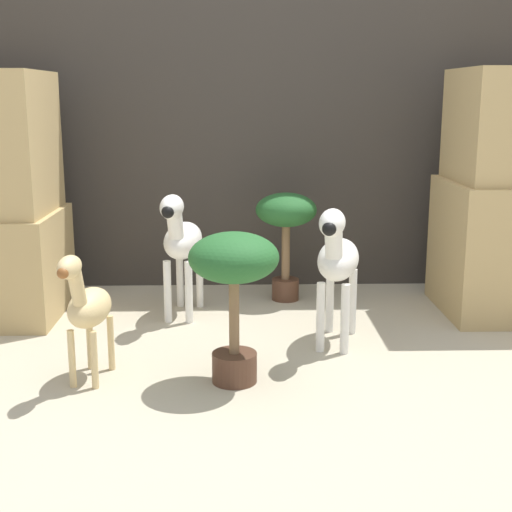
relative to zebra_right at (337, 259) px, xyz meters
name	(u,v)px	position (x,y,z in m)	size (l,w,h in m)	color
ground_plane	(260,403)	(-0.35, -0.60, -0.39)	(14.00, 14.00, 0.00)	#B2A88E
wall_back	(251,90)	(-0.35, 1.06, 0.71)	(6.40, 0.08, 2.20)	#38332D
zebra_right	(337,259)	(0.00, 0.00, 0.00)	(0.27, 0.52, 0.63)	white
zebra_left	(181,239)	(-0.70, 0.43, 0.00)	(0.23, 0.53, 0.63)	white
giraffe_figurine	(87,305)	(-0.99, -0.37, -0.09)	(0.19, 0.39, 0.52)	#E0C184
potted_palm_front	(234,274)	(-0.44, -0.40, 0.04)	(0.34, 0.34, 0.58)	#513323
potted_palm_back	(286,220)	(-0.17, 0.72, 0.04)	(0.32, 0.32, 0.57)	#513323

